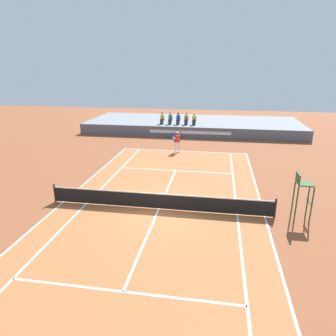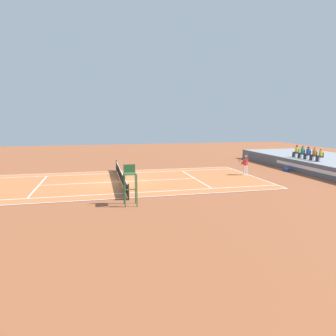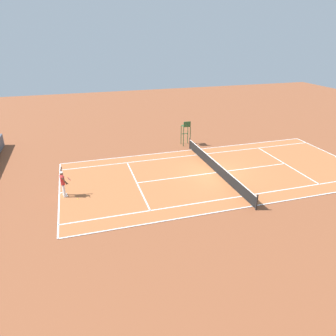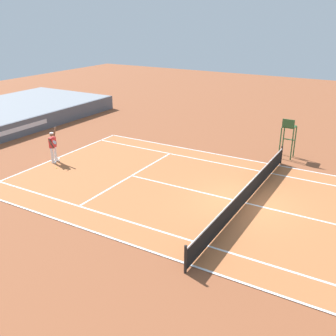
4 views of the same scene
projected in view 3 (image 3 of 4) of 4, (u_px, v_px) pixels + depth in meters
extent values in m
plane|color=brown|center=(216.00, 173.00, 24.95)|extent=(80.00, 80.00, 0.00)
cube|color=#B76638|center=(216.00, 173.00, 24.95)|extent=(10.98, 23.78, 0.02)
cube|color=white|center=(59.00, 193.00, 21.77)|extent=(10.98, 0.10, 0.01)
cube|color=white|center=(252.00, 206.00, 20.12)|extent=(0.10, 23.78, 0.01)
cube|color=white|center=(191.00, 150.00, 29.76)|extent=(0.10, 23.78, 0.01)
cube|color=white|center=(241.00, 196.00, 21.33)|extent=(0.10, 23.78, 0.01)
cube|color=white|center=(197.00, 155.00, 28.55)|extent=(0.10, 23.78, 0.01)
cube|color=white|center=(137.00, 183.00, 23.24)|extent=(8.22, 0.10, 0.01)
cube|color=white|center=(285.00, 164.00, 26.65)|extent=(8.22, 0.10, 0.01)
cube|color=white|center=(216.00, 173.00, 24.94)|extent=(0.10, 12.80, 0.01)
cube|color=white|center=(61.00, 193.00, 21.80)|extent=(0.10, 0.20, 0.01)
cube|color=white|center=(336.00, 157.00, 28.09)|extent=(0.10, 0.20, 0.01)
cylinder|color=black|center=(257.00, 203.00, 19.52)|extent=(0.10, 0.10, 1.07)
cylinder|color=black|center=(190.00, 143.00, 29.96)|extent=(0.10, 0.10, 1.07)
cube|color=black|center=(216.00, 167.00, 24.76)|extent=(11.78, 0.02, 0.84)
cube|color=white|center=(217.00, 162.00, 24.59)|extent=(11.78, 0.03, 0.06)
cylinder|color=white|center=(63.00, 189.00, 21.33)|extent=(0.15, 0.15, 0.92)
cylinder|color=white|center=(64.00, 191.00, 21.07)|extent=(0.15, 0.15, 0.92)
cube|color=white|center=(65.00, 194.00, 21.52)|extent=(0.17, 0.30, 0.10)
cube|color=white|center=(66.00, 196.00, 21.26)|extent=(0.17, 0.30, 0.10)
cube|color=red|center=(62.00, 180.00, 20.90)|extent=(0.44, 0.31, 0.60)
sphere|color=brown|center=(61.00, 174.00, 20.72)|extent=(0.22, 0.22, 0.22)
cylinder|color=white|center=(61.00, 173.00, 20.68)|extent=(0.21, 0.21, 0.06)
cylinder|color=brown|center=(61.00, 171.00, 20.90)|extent=(0.13, 0.23, 0.61)
cylinder|color=brown|center=(65.00, 181.00, 20.72)|extent=(0.15, 0.34, 0.56)
cylinder|color=black|center=(67.00, 183.00, 20.79)|extent=(0.07, 0.19, 0.25)
torus|color=red|center=(69.00, 179.00, 20.74)|extent=(0.33, 0.25, 0.26)
cylinder|color=silver|center=(69.00, 179.00, 20.74)|extent=(0.29, 0.21, 0.22)
sphere|color=#D1E533|center=(78.00, 199.00, 21.00)|extent=(0.07, 0.07, 0.07)
cylinder|color=#2D562D|center=(181.00, 135.00, 31.07)|extent=(0.07, 0.07, 1.90)
cylinder|color=#2D562D|center=(188.00, 134.00, 31.26)|extent=(0.07, 0.07, 1.90)
cylinder|color=#2D562D|center=(183.00, 137.00, 30.46)|extent=(0.07, 0.07, 1.90)
cylinder|color=#2D562D|center=(190.00, 136.00, 30.64)|extent=(0.07, 0.07, 1.90)
cube|color=#2D562D|center=(186.00, 126.00, 30.47)|extent=(0.70, 0.70, 0.06)
cube|color=#2D562D|center=(187.00, 124.00, 30.05)|extent=(0.06, 0.70, 0.48)
cube|color=#2D562D|center=(185.00, 134.00, 31.10)|extent=(0.10, 0.70, 0.04)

